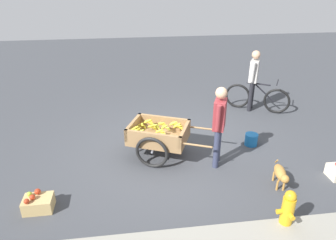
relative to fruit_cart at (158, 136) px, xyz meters
The scene contains 9 objects.
ground_plane 0.55m from the fruit_cart, 166.28° to the right, with size 24.00×24.00×0.00m, color #3D3F44.
fruit_cart is the anchor object (origin of this frame).
vendor_person 1.25m from the fruit_cart, 156.60° to the left, with size 0.32×0.51×1.56m.
bicycle 3.36m from the fruit_cart, 145.92° to the right, with size 1.47×0.87×0.85m.
cyclist_person 3.34m from the fruit_cart, 143.55° to the right, with size 0.34×0.50×1.58m.
dog 2.34m from the fruit_cart, 146.28° to the left, with size 0.26×0.66×0.40m.
fire_hydrant 2.73m from the fruit_cart, 125.39° to the left, with size 0.25×0.25×0.67m.
plastic_bucket 2.02m from the fruit_cart, behind, with size 0.27×0.27×0.25m, color #1966B2.
mixed_fruit_crate 2.44m from the fruit_cart, 33.43° to the left, with size 0.44×0.32×0.31m.
Camera 1 is at (0.86, 5.48, 3.40)m, focal length 33.74 mm.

